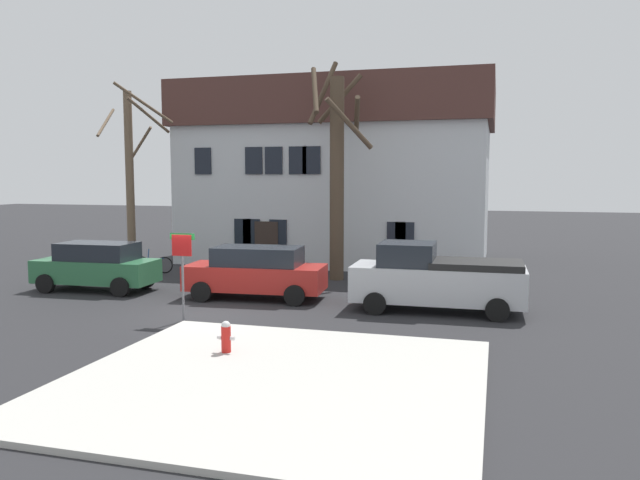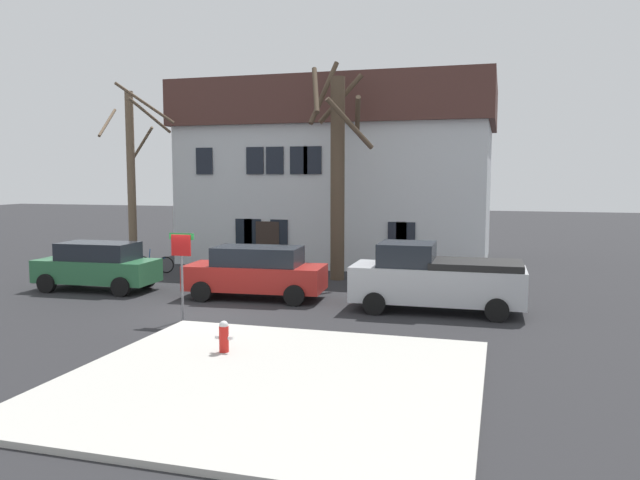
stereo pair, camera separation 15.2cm
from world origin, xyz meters
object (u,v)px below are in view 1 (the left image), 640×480
Objects in this scene: tree_bare_near at (131,173)px; fire_hydrant at (226,336)px; building_main at (341,172)px; street_sign_pole at (182,260)px; car_red_wagon at (256,272)px; bicycle_leaning at (153,264)px; pickup_truck_silver at (436,279)px; car_green_wagon at (97,266)px; tree_bare_mid at (337,167)px.

fire_hydrant is at bearing -49.73° from tree_bare_near.
building_main is 14.96m from street_sign_pole.
car_red_wagon is 7.52m from bicycle_leaning.
fire_hydrant is 0.29× the size of street_sign_pole.
car_green_wagon is at bearing 179.30° from pickup_truck_silver.
street_sign_pole is at bearing -54.29° from bicycle_leaning.
car_green_wagon is at bearing -86.87° from bicycle_leaning.
fire_hydrant is (9.50, -11.22, -3.75)m from tree_bare_near.
tree_bare_near is 6.05m from car_green_wagon.
car_green_wagon is (-7.71, -4.74, -3.55)m from tree_bare_mid.
bicycle_leaning is at bearing 160.49° from pickup_truck_silver.
car_red_wagon is 0.91× the size of pickup_truck_silver.
tree_bare_mid reaches higher than car_red_wagon.
building_main is 10.36m from bicycle_leaning.
tree_bare_mid is 3.46× the size of street_sign_pole.
car_red_wagon reaches higher than bicycle_leaning.
fire_hydrant is at bearing -47.97° from street_sign_pole.
tree_bare_mid is at bearing 31.62° from car_green_wagon.
pickup_truck_silver is 13.09m from bicycle_leaning.
pickup_truck_silver is 7.53m from fire_hydrant.
building_main is at bearing 116.98° from pickup_truck_silver.
pickup_truck_silver is (6.01, -0.32, 0.09)m from car_red_wagon.
fire_hydrant is at bearing -38.91° from car_green_wagon.
tree_bare_near reaches higher than pickup_truck_silver.
car_red_wagon is 3.83m from street_sign_pole.
car_green_wagon is (1.55, -4.80, -3.33)m from tree_bare_near.
building_main is 3.07× the size of car_red_wagon.
tree_bare_near reaches higher than street_sign_pole.
tree_bare_near reaches higher than bicycle_leaning.
tree_bare_mid is 8.95m from bicycle_leaning.
tree_bare_mid is at bearing 91.25° from fire_hydrant.
bicycle_leaning is at bearing 147.33° from car_red_wagon.
car_green_wagon is at bearing 141.09° from fire_hydrant.
building_main is 8.40× the size of bicycle_leaning.
car_green_wagon is at bearing -72.07° from tree_bare_near.
tree_bare_near is 9.53m from car_red_wagon.
tree_bare_mid reaches higher than fire_hydrant.
tree_bare_near is at bearing 130.27° from fire_hydrant.
car_red_wagon is at bearing -109.51° from tree_bare_mid.
pickup_truck_silver is at bearing -19.94° from tree_bare_near.
building_main is at bearing 60.68° from car_green_wagon.
street_sign_pole is (-2.65, 2.94, 1.28)m from fire_hydrant.
pickup_truck_silver is at bearing -0.70° from car_green_wagon.
tree_bare_near is at bearing 148.75° from car_red_wagon.
fire_hydrant is (0.24, -11.16, -3.97)m from tree_bare_mid.
bicycle_leaning is at bearing 127.57° from fire_hydrant.
tree_bare_near is 1.66× the size of car_red_wagon.
tree_bare_near is at bearing 107.93° from car_green_wagon.
building_main is 20.14× the size of fire_hydrant.
pickup_truck_silver reaches higher than bicycle_leaning.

